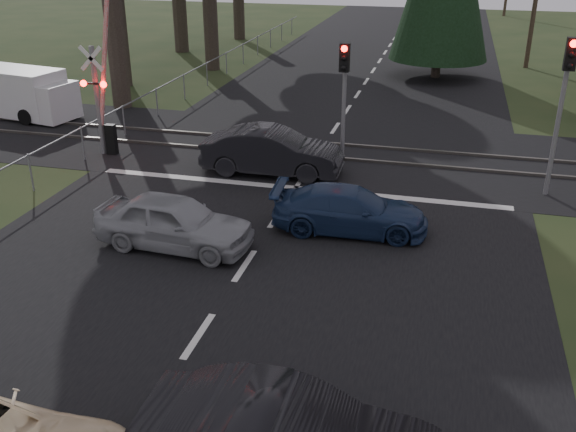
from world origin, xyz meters
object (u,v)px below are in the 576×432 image
(crossing_signal, at_px, (103,98))
(silver_car, at_px, (174,222))
(traffic_signal_right, at_px, (567,87))
(traffic_signal_center, at_px, (344,84))
(blue_sedan, at_px, (350,210))
(dark_car_far, at_px, (272,152))
(white_van, at_px, (19,93))

(crossing_signal, bearing_deg, silver_car, -49.84)
(traffic_signal_right, relative_size, traffic_signal_center, 1.15)
(traffic_signal_right, height_order, blue_sedan, traffic_signal_right)
(silver_car, bearing_deg, dark_car_far, -5.41)
(blue_sedan, xyz_separation_m, dark_car_far, (-3.17, 3.73, 0.16))
(blue_sedan, bearing_deg, crossing_signal, 62.20)
(crossing_signal, relative_size, dark_car_far, 1.52)
(crossing_signal, relative_size, traffic_signal_right, 1.48)
(traffic_signal_right, distance_m, white_van, 21.41)
(blue_sedan, distance_m, dark_car_far, 4.90)
(crossing_signal, bearing_deg, traffic_signal_center, 6.15)
(crossing_signal, height_order, traffic_signal_center, crossing_signal)
(traffic_signal_right, bearing_deg, blue_sedan, -144.43)
(traffic_signal_right, relative_size, silver_car, 1.17)
(crossing_signal, distance_m, traffic_signal_right, 14.88)
(dark_car_far, bearing_deg, crossing_signal, 84.36)
(silver_car, xyz_separation_m, dark_car_far, (0.95, 5.77, 0.07))
(traffic_signal_right, height_order, silver_car, traffic_signal_right)
(crossing_signal, xyz_separation_m, dark_car_far, (6.22, -0.47, -1.30))
(blue_sedan, bearing_deg, silver_car, 112.59)
(traffic_signal_center, distance_m, silver_car, 8.02)
(silver_car, bearing_deg, traffic_signal_center, -18.94)
(crossing_signal, height_order, white_van, crossing_signal)
(traffic_signal_right, xyz_separation_m, blue_sedan, (-5.43, -3.89, -2.72))
(blue_sedan, height_order, white_van, white_van)
(traffic_signal_right, distance_m, dark_car_far, 8.98)
(crossing_signal, height_order, silver_car, crossing_signal)
(silver_car, distance_m, blue_sedan, 4.60)
(crossing_signal, bearing_deg, blue_sedan, -24.10)
(traffic_signal_right, bearing_deg, traffic_signal_center, 169.59)
(dark_car_far, distance_m, white_van, 12.98)
(silver_car, distance_m, dark_car_far, 5.85)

